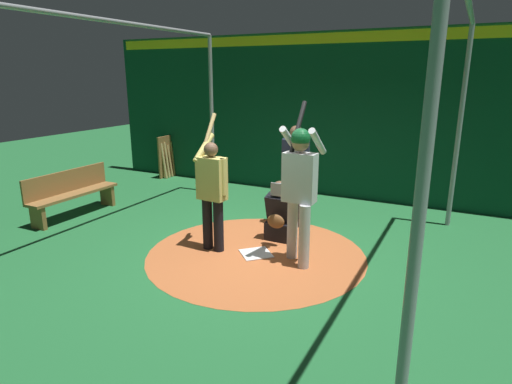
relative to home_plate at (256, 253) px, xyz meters
The scene contains 11 objects.
ground_plane 0.01m from the home_plate, ahead, with size 27.27×27.27×0.00m, color #216633.
dirt_circle 0.01m from the home_plate, ahead, with size 3.20×3.20×0.01m, color #B76033.
home_plate is the anchor object (origin of this frame).
batter 1.32m from the home_plate, 92.40° to the left, with size 0.68×0.49×2.21m.
catcher 0.80m from the home_plate, behind, with size 0.58×0.40×0.96m.
umpire 1.72m from the home_plate, behind, with size 0.22×0.49×1.74m.
visitor 1.15m from the home_plate, 79.79° to the right, with size 0.55×0.50×2.00m.
back_wall 4.05m from the home_plate, behind, with size 0.23×11.27×3.40m.
cage_frame 2.28m from the home_plate, ahead, with size 5.40×4.92×3.36m.
bat_rack 5.50m from the home_plate, 128.76° to the right, with size 0.70×0.17×1.05m.
bench 3.87m from the home_plate, 90.86° to the right, with size 1.81×0.36×0.85m.
Camera 1 is at (5.21, 2.65, 2.56)m, focal length 30.12 mm.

